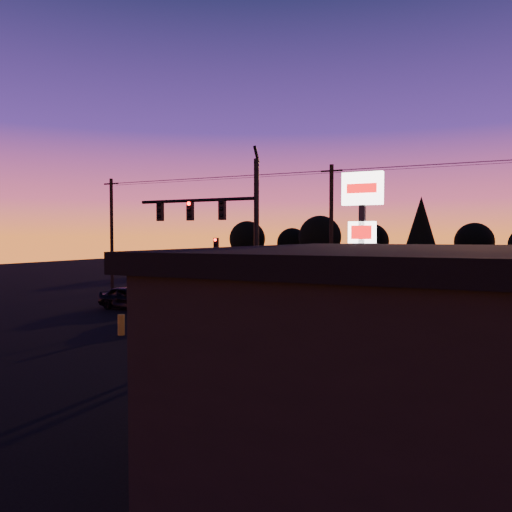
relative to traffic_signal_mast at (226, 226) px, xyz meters
The scene contains 19 objects.
ground 6.35m from the traffic_signal_mast, 88.59° to the right, with size 120.00×120.00×0.00m, color black.
lane_arrow 5.48m from the traffic_signal_mast, 75.57° to the right, with size 1.20×3.10×0.01m.
traffic_signal_mast is the anchor object (origin of this frame).
secondary_signal 9.19m from the traffic_signal_mast, 123.19° to the left, with size 0.30×0.31×4.35m.
pylon_sign 7.52m from the traffic_signal_mast, 19.36° to the right, with size 1.50×0.28×6.80m.
utility_pole_0 18.79m from the traffic_signal_mast, 147.82° to the left, with size 1.40×0.26×9.00m.
utility_pole_1 10.23m from the traffic_signal_mast, 78.16° to the left, with size 1.40×0.26×9.00m.
power_wires 10.85m from the traffic_signal_mast, 78.16° to the left, with size 36.00×1.22×0.07m.
bollard 6.59m from the traffic_signal_mast, 138.64° to the right, with size 0.31×0.31×0.93m, color gold.
tree_0 50.96m from the traffic_signal_mast, 115.46° to the left, with size 5.36×5.36×6.74m.
tree_1 51.54m from the traffic_signal_mast, 107.98° to the left, with size 4.54×4.54×5.71m.
tree_2 45.11m from the traffic_signal_mast, 102.68° to the left, with size 5.77×5.78×7.26m.
tree_3 48.18m from the traffic_signal_mast, 94.65° to the left, with size 4.95×4.95×6.22m.
tree_4 45.12m from the traffic_signal_mast, 86.06° to the left, with size 4.18×4.18×9.50m.
tree_5 50.84m from the traffic_signal_mast, 79.69° to the left, with size 4.95×4.95×6.22m.
car_left 10.02m from the traffic_signal_mast, 159.47° to the left, with size 1.67×4.16×1.42m, color black.
car_mid 6.32m from the traffic_signal_mast, 142.79° to the left, with size 1.48×4.23×1.40m, color black.
car_right 10.39m from the traffic_signal_mast, 30.14° to the left, with size 2.12×5.21×1.51m, color black.
suv_parked 13.24m from the traffic_signal_mast, 27.16° to the right, with size 2.03×4.41×1.23m, color black.
Camera 1 is at (11.40, -16.70, 4.45)m, focal length 35.00 mm.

